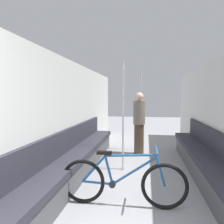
# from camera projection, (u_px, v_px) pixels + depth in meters

# --- Properties ---
(wall_left) EXTENTS (0.10, 9.42, 2.20)m
(wall_left) POSITION_uv_depth(u_px,v_px,m) (60.00, 118.00, 3.96)
(wall_left) COLOR silver
(wall_left) RESTS_ON ground
(bench_seat_row_left) EXTENTS (0.46, 4.88, 0.88)m
(bench_seat_row_left) POSITION_uv_depth(u_px,v_px,m) (75.00, 160.00, 4.05)
(bench_seat_row_left) COLOR #4C4C51
(bench_seat_row_left) RESTS_ON ground
(bench_seat_row_right) EXTENTS (0.46, 4.88, 0.88)m
(bench_seat_row_right) POSITION_uv_depth(u_px,v_px,m) (210.00, 167.00, 3.68)
(bench_seat_row_right) COLOR #4C4C51
(bench_seat_row_right) RESTS_ON ground
(bicycle) EXTENTS (1.72, 0.46, 0.80)m
(bicycle) POSITION_uv_depth(u_px,v_px,m) (122.00, 182.00, 2.94)
(bicycle) COLOR black
(bicycle) RESTS_ON ground
(grab_pole_near) EXTENTS (0.08, 0.08, 2.18)m
(grab_pole_near) POSITION_uv_depth(u_px,v_px,m) (123.00, 117.00, 4.37)
(grab_pole_near) COLOR gray
(grab_pole_near) RESTS_ON ground
(grab_pole_far) EXTENTS (0.08, 0.08, 2.18)m
(grab_pole_far) POSITION_uv_depth(u_px,v_px,m) (140.00, 112.00, 6.00)
(grab_pole_far) COLOR gray
(grab_pole_far) RESTS_ON ground
(passenger_standing) EXTENTS (0.30, 0.30, 1.58)m
(passenger_standing) POSITION_uv_depth(u_px,v_px,m) (139.00, 123.00, 5.57)
(passenger_standing) COLOR #473828
(passenger_standing) RESTS_ON ground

